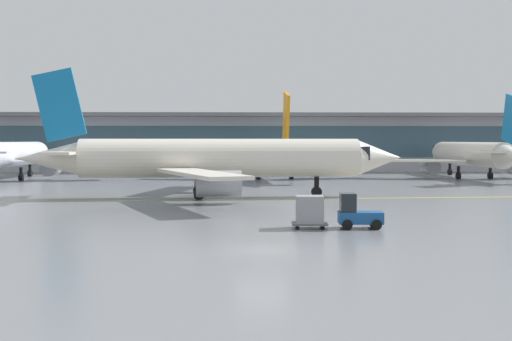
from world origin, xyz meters
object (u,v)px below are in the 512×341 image
(gate_airplane_3, at_px, (471,155))
(baggage_tug, at_px, (357,213))
(taxiing_regional_jet, at_px, (216,159))
(gate_airplane_1, at_px, (8,155))
(cargo_dolly_lead, at_px, (310,211))
(gate_airplane_2, at_px, (274,154))

(gate_airplane_3, distance_m, baggage_tug, 57.74)
(gate_airplane_3, relative_size, taxiing_regional_jet, 0.92)
(gate_airplane_1, height_order, gate_airplane_3, gate_airplane_1)
(gate_airplane_3, bearing_deg, gate_airplane_1, 91.53)
(cargo_dolly_lead, bearing_deg, taxiing_regional_jet, 109.14)
(gate_airplane_1, relative_size, baggage_tug, 12.19)
(gate_airplane_1, distance_m, cargo_dolly_lead, 60.04)
(gate_airplane_2, xyz_separation_m, cargo_dolly_lead, (-0.90, -51.93, -2.24))
(gate_airplane_2, xyz_separation_m, baggage_tug, (1.88, -52.09, -2.40))
(gate_airplane_1, bearing_deg, gate_airplane_3, -86.16)
(gate_airplane_1, xyz_separation_m, gate_airplane_2, (34.92, 2.50, 0.05))
(gate_airplane_2, relative_size, baggage_tug, 12.39)
(cargo_dolly_lead, bearing_deg, gate_airplane_3, 64.88)
(baggage_tug, xyz_separation_m, cargo_dolly_lead, (-2.78, 0.16, 0.16))
(taxiing_regional_jet, distance_m, cargo_dolly_lead, 22.48)
(baggage_tug, bearing_deg, taxiing_regional_jet, 115.60)
(taxiing_regional_jet, xyz_separation_m, baggage_tug, (8.90, -21.65, -2.60))
(taxiing_regional_jet, bearing_deg, gate_airplane_1, 130.94)
(baggage_tug, bearing_deg, gate_airplane_2, 95.33)
(gate_airplane_2, bearing_deg, gate_airplane_3, -93.47)
(gate_airplane_1, height_order, baggage_tug, gate_airplane_1)
(gate_airplane_1, distance_m, gate_airplane_3, 62.01)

